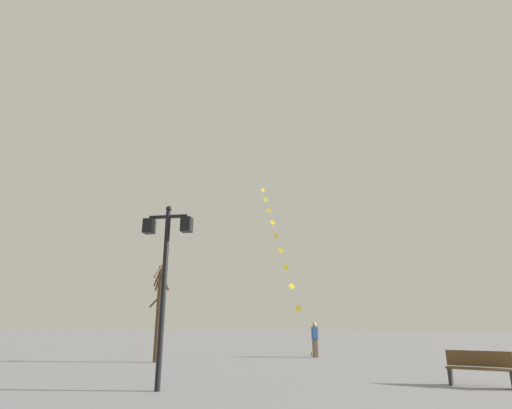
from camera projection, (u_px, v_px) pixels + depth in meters
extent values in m
plane|color=gray|center=(304.00, 360.00, 19.08)|extent=(160.00, 160.00, 0.00)
cylinder|color=black|center=(163.00, 296.00, 10.57)|extent=(0.14, 0.14, 4.58)
sphere|color=black|center=(169.00, 209.00, 11.25)|extent=(0.16, 0.16, 0.16)
cube|color=black|center=(168.00, 217.00, 11.18)|extent=(1.09, 0.08, 0.08)
cube|color=black|center=(149.00, 226.00, 11.20)|extent=(0.28, 0.28, 0.40)
cube|color=beige|center=(149.00, 226.00, 11.20)|extent=(0.19, 0.19, 0.30)
cube|color=black|center=(187.00, 225.00, 11.02)|extent=(0.28, 0.28, 0.40)
cube|color=beige|center=(187.00, 225.00, 11.02)|extent=(0.19, 0.19, 0.30)
cylinder|color=brown|center=(312.00, 354.00, 21.42)|extent=(0.06, 0.06, 0.18)
cylinder|color=silver|center=(305.00, 329.00, 22.96)|extent=(0.83, 2.36, 2.37)
cylinder|color=silver|center=(295.00, 297.00, 25.40)|extent=(0.52, 1.46, 1.47)
cylinder|color=silver|center=(289.00, 276.00, 27.26)|extent=(0.52, 1.46, 1.47)
cylinder|color=silver|center=(283.00, 258.00, 29.12)|extent=(0.52, 1.46, 1.47)
cylinder|color=silver|center=(279.00, 243.00, 30.98)|extent=(0.52, 1.46, 1.47)
cylinder|color=silver|center=(274.00, 229.00, 32.83)|extent=(0.52, 1.46, 1.47)
cylinder|color=silver|center=(271.00, 216.00, 34.69)|extent=(0.52, 1.46, 1.47)
cylinder|color=silver|center=(267.00, 205.00, 36.55)|extent=(0.52, 1.46, 1.47)
cylinder|color=silver|center=(264.00, 195.00, 38.41)|extent=(0.52, 1.46, 1.47)
cube|color=yellow|center=(298.00, 308.00, 24.47)|extent=(0.45, 0.08, 0.46)
cylinder|color=yellow|center=(299.00, 314.00, 24.38)|extent=(0.02, 0.05, 0.27)
cube|color=yellow|center=(292.00, 286.00, 26.33)|extent=(0.40, 0.24, 0.46)
cylinder|color=yellow|center=(292.00, 291.00, 26.23)|extent=(0.04, 0.05, 0.31)
cube|color=yellow|center=(286.00, 267.00, 28.19)|extent=(0.45, 0.10, 0.46)
cylinder|color=yellow|center=(286.00, 272.00, 28.09)|extent=(0.03, 0.06, 0.33)
cube|color=yellow|center=(281.00, 250.00, 30.05)|extent=(0.43, 0.17, 0.46)
cylinder|color=yellow|center=(281.00, 254.00, 29.96)|extent=(0.03, 0.03, 0.23)
cube|color=yellow|center=(276.00, 236.00, 31.90)|extent=(0.45, 0.08, 0.46)
cylinder|color=yellow|center=(277.00, 239.00, 31.82)|extent=(0.02, 0.03, 0.23)
cube|color=yellow|center=(273.00, 222.00, 33.76)|extent=(0.41, 0.23, 0.46)
cylinder|color=yellow|center=(273.00, 226.00, 33.67)|extent=(0.04, 0.06, 0.32)
cube|color=yellow|center=(269.00, 211.00, 35.62)|extent=(0.44, 0.15, 0.46)
cylinder|color=yellow|center=(269.00, 214.00, 35.53)|extent=(0.02, 0.03, 0.27)
cube|color=yellow|center=(266.00, 200.00, 37.48)|extent=(0.42, 0.19, 0.46)
cylinder|color=yellow|center=(266.00, 203.00, 37.40)|extent=(0.03, 0.03, 0.22)
cube|color=yellow|center=(263.00, 190.00, 39.34)|extent=(0.40, 0.24, 0.46)
cylinder|color=yellow|center=(263.00, 193.00, 39.25)|extent=(0.03, 0.03, 0.29)
cube|color=brown|center=(315.00, 348.00, 20.58)|extent=(0.28, 0.35, 0.90)
cube|color=#264C8C|center=(315.00, 333.00, 20.79)|extent=(0.35, 0.44, 0.60)
sphere|color=tan|center=(314.00, 324.00, 20.91)|extent=(0.22, 0.22, 0.22)
cylinder|color=#264C8C|center=(313.00, 329.00, 21.04)|extent=(0.21, 0.40, 0.50)
cylinder|color=#4C3826|center=(159.00, 313.00, 18.28)|extent=(0.27, 0.27, 4.20)
cylinder|color=#4C3826|center=(159.00, 280.00, 19.03)|extent=(0.62, 0.71, 0.90)
cylinder|color=#4C3826|center=(158.00, 276.00, 18.99)|extent=(0.60, 0.49, 0.91)
cylinder|color=#4C3826|center=(155.00, 302.00, 18.82)|extent=(0.84, 0.77, 0.50)
cylinder|color=#4C3826|center=(165.00, 281.00, 18.36)|extent=(0.73, 0.71, 0.89)
cylinder|color=#4C3826|center=(158.00, 271.00, 18.19)|extent=(0.29, 1.32, 0.76)
cube|color=brown|center=(479.00, 369.00, 10.69)|extent=(1.64, 1.00, 0.04)
cube|color=brown|center=(478.00, 359.00, 10.93)|extent=(1.49, 0.65, 0.40)
cube|color=#262628|center=(451.00, 376.00, 10.99)|extent=(0.22, 0.38, 0.45)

